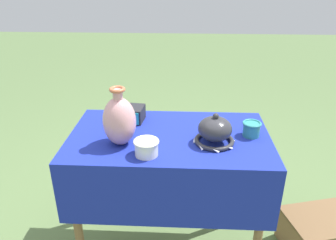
% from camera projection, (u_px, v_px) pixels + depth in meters
% --- Properties ---
extents(display_table, '(1.03, 0.61, 0.77)m').
position_uv_depth(display_table, '(169.00, 154.00, 1.72)').
color(display_table, olive).
rests_on(display_table, ground_plane).
extents(vase_tall_bulbous, '(0.16, 0.16, 0.29)m').
position_uv_depth(vase_tall_bulbous, '(119.00, 120.00, 1.56)').
color(vase_tall_bulbous, '#D19399').
rests_on(vase_tall_bulbous, display_table).
extents(vase_dome_bell, '(0.21, 0.21, 0.16)m').
position_uv_depth(vase_dome_bell, '(215.00, 131.00, 1.59)').
color(vase_dome_bell, '#2D2D33').
rests_on(vase_dome_bell, display_table).
extents(mosaic_tile_box, '(0.17, 0.14, 0.08)m').
position_uv_depth(mosaic_tile_box, '(129.00, 114.00, 1.83)').
color(mosaic_tile_box, '#232328').
rests_on(mosaic_tile_box, display_table).
extents(cup_wide_ivory, '(0.12, 0.12, 0.08)m').
position_uv_depth(cup_wide_ivory, '(146.00, 147.00, 1.49)').
color(cup_wide_ivory, white).
rests_on(cup_wide_ivory, display_table).
extents(cup_wide_teal, '(0.10, 0.10, 0.08)m').
position_uv_depth(cup_wide_teal, '(251.00, 128.00, 1.66)').
color(cup_wide_teal, teal).
rests_on(cup_wide_teal, display_table).
extents(wooden_crate, '(0.49, 0.40, 0.23)m').
position_uv_depth(wooden_crate, '(321.00, 232.00, 1.95)').
color(wooden_crate, olive).
rests_on(wooden_crate, ground_plane).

